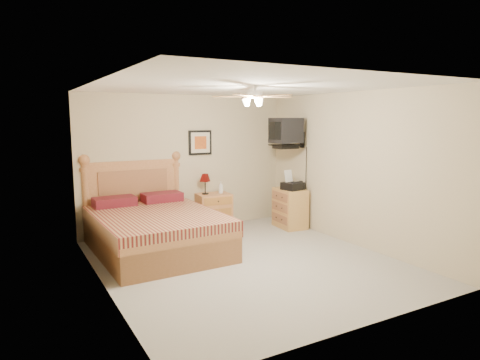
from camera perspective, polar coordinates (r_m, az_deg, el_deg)
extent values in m
plane|color=gray|center=(6.32, 0.94, -10.91)|extent=(4.50, 4.50, 0.00)
cube|color=white|center=(5.99, 1.00, 12.34)|extent=(4.00, 4.50, 0.04)
cube|color=#BCAD8A|center=(8.04, -7.12, 2.29)|extent=(4.00, 0.04, 2.50)
cube|color=#BCAD8A|center=(4.26, 16.37, -3.19)|extent=(4.00, 0.04, 2.50)
cube|color=#BCAD8A|center=(5.32, -18.01, -1.04)|extent=(0.04, 4.50, 2.50)
cube|color=#BCAD8A|center=(7.23, 14.81, 1.43)|extent=(0.04, 4.50, 2.50)
cube|color=#AA6E44|center=(8.13, -3.52, -4.14)|extent=(0.65, 0.51, 0.66)
imported|color=white|center=(8.10, -2.58, -0.99)|extent=(0.10, 0.11, 0.23)
cube|color=black|center=(8.10, -5.34, 4.99)|extent=(0.46, 0.04, 0.46)
cube|color=#AE7A3C|center=(8.22, 6.68, -3.74)|extent=(0.49, 0.67, 0.75)
imported|color=#B9AD93|center=(8.28, 5.74, -0.93)|extent=(0.25, 0.28, 0.02)
imported|color=tan|center=(8.28, 5.65, -0.78)|extent=(0.23, 0.29, 0.02)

